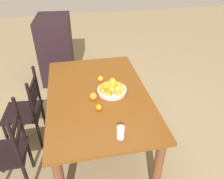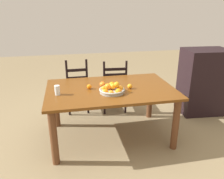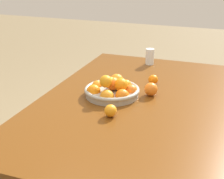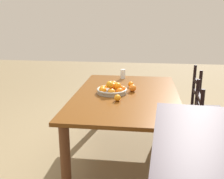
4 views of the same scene
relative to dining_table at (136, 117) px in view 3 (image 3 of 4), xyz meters
name	(u,v)px [view 3 (image 3 of 4)]	position (x,y,z in m)	size (l,w,h in m)	color
dining_table	(136,117)	(0.00, 0.00, 0.00)	(1.70, 1.10, 0.74)	#643510
fruit_bowl	(112,89)	(-0.01, -0.15, 0.15)	(0.33, 0.33, 0.15)	#A4A49A
orange_loose_0	(153,80)	(-0.28, 0.03, 0.14)	(0.06, 0.06, 0.06)	orange
orange_loose_1	(151,89)	(-0.10, 0.06, 0.15)	(0.08, 0.08, 0.08)	orange
orange_loose_2	(111,111)	(0.25, -0.07, 0.15)	(0.07, 0.07, 0.07)	orange
drinking_glass	(150,57)	(-0.69, -0.10, 0.17)	(0.06, 0.06, 0.12)	silver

